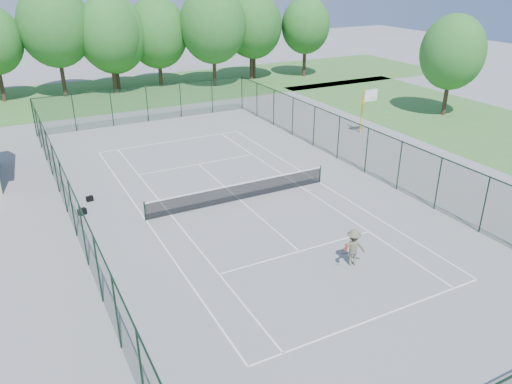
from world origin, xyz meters
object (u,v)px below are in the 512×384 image
(tennis_net, at_px, (240,191))
(basketball_goal, at_px, (367,102))
(tennis_player, at_px, (353,247))
(sports_bag_a, at_px, (82,212))

(tennis_net, bearing_deg, basketball_goal, 24.66)
(tennis_net, relative_size, tennis_player, 6.18)
(sports_bag_a, distance_m, tennis_player, 14.51)
(sports_bag_a, xyz_separation_m, tennis_player, (9.82, -10.66, 0.69))
(sports_bag_a, height_order, tennis_player, tennis_player)
(sports_bag_a, relative_size, tennis_player, 0.24)
(tennis_net, bearing_deg, tennis_player, -79.90)
(tennis_net, distance_m, sports_bag_a, 8.64)
(tennis_net, distance_m, basketball_goal, 15.76)
(tennis_net, height_order, tennis_player, tennis_player)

